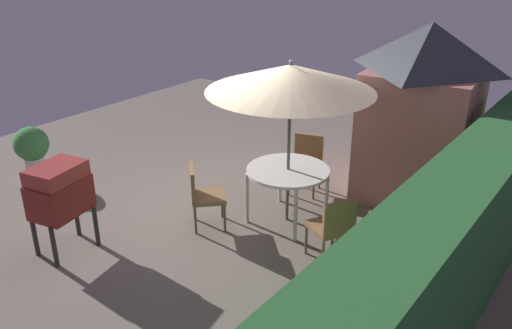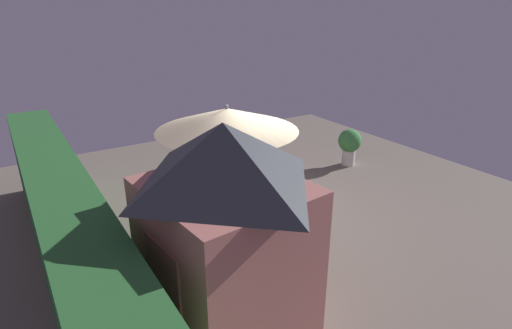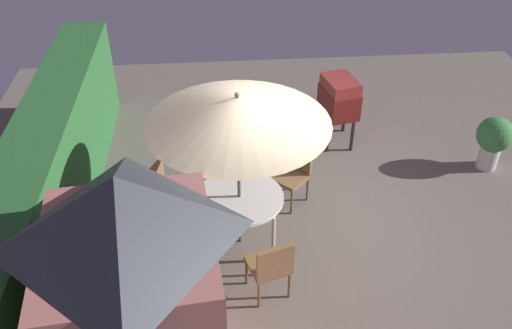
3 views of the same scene
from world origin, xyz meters
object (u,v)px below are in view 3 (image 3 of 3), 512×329
Objects in this scene: garden_shed at (134,287)px; potted_plant_by_shed at (494,139)px; chair_far_side at (163,191)px; patio_table at (239,200)px; bbq_grill at (339,98)px; patio_umbrella at (237,110)px; chair_toward_hedge at (271,265)px; chair_near_shed at (293,171)px.

garden_shed is 2.91× the size of potted_plant_by_shed.
potted_plant_by_shed is (0.86, -5.16, 0.03)m from chair_far_side.
bbq_grill reaches higher than patio_table.
potted_plant_by_shed is at bearing -71.21° from patio_umbrella.
chair_toward_hedge is (-0.99, -0.31, -0.21)m from patio_table.
garden_shed reaches higher than patio_table.
patio_table is 1.29× the size of chair_toward_hedge.
garden_shed reaches higher than patio_umbrella.
chair_near_shed is at bearing -34.47° from garden_shed.
patio_umbrella is 1.95m from chair_far_side.
chair_near_shed is 1.00× the size of chair_far_side.
patio_table is 4.36m from potted_plant_by_shed.
potted_plant_by_shed is (-0.98, -2.31, -0.30)m from bbq_grill.
potted_plant_by_shed is (2.39, -3.81, 0.03)m from chair_toward_hedge.
bbq_grill is at bearing -33.89° from garden_shed.
chair_toward_hedge is at bearing 122.09° from potted_plant_by_shed.
patio_table is 1.29× the size of chair_near_shed.
patio_umbrella is at bearing -29.32° from garden_shed.
chair_far_side and chair_toward_hedge have the same top height.
patio_table is (1.94, -1.09, -0.63)m from garden_shed.
chair_near_shed is at bearing -80.21° from chair_far_side.
potted_plant_by_shed is (1.40, -4.12, -1.53)m from patio_umbrella.
patio_umbrella is at bearing 17.44° from chair_toward_hedge.
garden_shed is at bearing 146.11° from bbq_grill.
chair_far_side is at bearing -1.23° from garden_shed.
chair_far_side is 5.23m from potted_plant_by_shed.
potted_plant_by_shed is at bearing -57.32° from garden_shed.
patio_table is at bearing 135.92° from chair_near_shed.
chair_far_side reaches higher than patio_table.
patio_umbrella is 1.93× the size of bbq_grill.
garden_shed is 1.89m from chair_toward_hedge.
chair_near_shed is (0.86, -0.83, -1.56)m from patio_umbrella.
patio_table is at bearing 142.72° from bbq_grill.
chair_far_side is at bearing 99.79° from chair_near_shed.
bbq_grill is at bearing -24.05° from chair_toward_hedge.
garden_shed is 3.50m from chair_near_shed.
garden_shed is 2.21× the size of bbq_grill.
chair_near_shed is at bearing 99.35° from potted_plant_by_shed.
garden_shed is 6.25m from potted_plant_by_shed.
garden_shed is 2.34m from patio_umbrella.
garden_shed is 2.62m from chair_far_side.
garden_shed reaches higher than bbq_grill.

